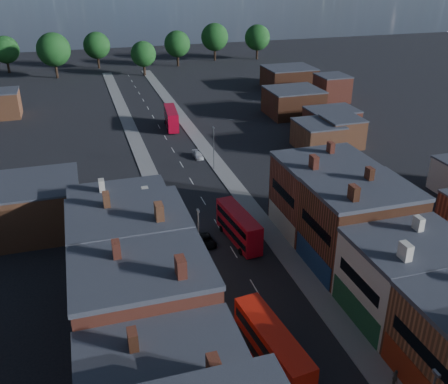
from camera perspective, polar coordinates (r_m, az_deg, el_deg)
pavement_west at (r=80.65m, az=-7.23°, el=-0.96°), size 3.00×200.00×0.12m
pavement_east at (r=83.44m, az=1.57°, el=0.19°), size 3.00×200.00×0.12m
lamp_post_2 at (r=61.36m, az=-2.91°, el=-4.88°), size 0.25×0.70×8.12m
lamp_post_3 at (r=90.12m, az=-1.19°, el=5.36°), size 0.25×0.70×8.12m
bus_0 at (r=48.65m, az=5.52°, el=-17.46°), size 3.84×11.51×4.88m
bus_1 at (r=67.91m, az=1.68°, el=-3.89°), size 3.41×10.48×4.44m
bus_2 at (r=114.51m, az=-6.05°, el=8.43°), size 3.36×10.47×4.44m
car_2 at (r=68.21m, az=-1.97°, el=-5.54°), size 2.20×4.10×1.10m
car_3 at (r=97.14m, az=-3.01°, el=4.24°), size 1.68×3.90×1.12m
ped_3 at (r=50.60m, az=18.97°, el=-19.50°), size 0.75×1.16×1.83m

